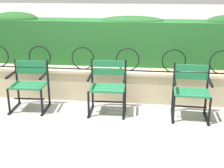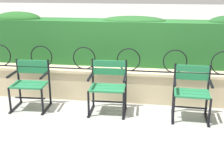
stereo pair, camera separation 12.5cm
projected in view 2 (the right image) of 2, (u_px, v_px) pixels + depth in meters
ground_plane at (112, 117)px, 4.89m from camera, size 60.00×60.00×0.00m
stone_wall at (118, 84)px, 5.54m from camera, size 7.60×0.41×0.58m
iron_arch_fence at (108, 60)px, 5.35m from camera, size 7.05×0.02×0.42m
hedge_row at (122, 40)px, 5.76m from camera, size 7.45×0.62×0.97m
park_chair_left at (31, 82)px, 5.14m from camera, size 0.62×0.55×0.83m
park_chair_centre at (108, 85)px, 4.97m from camera, size 0.63×0.54×0.87m
park_chair_right at (192, 91)px, 4.74m from camera, size 0.60×0.54×0.85m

